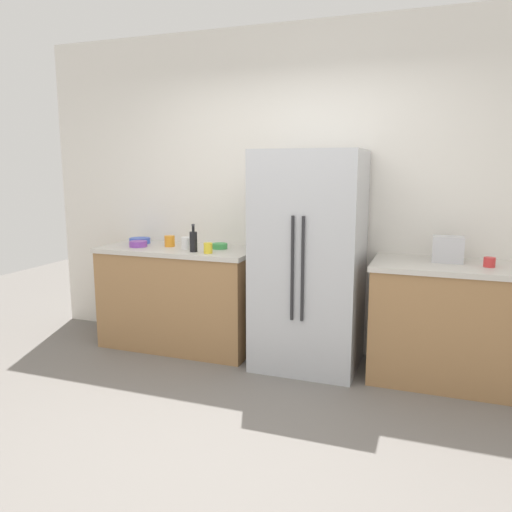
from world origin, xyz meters
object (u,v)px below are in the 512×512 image
at_px(refrigerator, 309,261).
at_px(cup_d, 170,241).
at_px(cup_a, 186,243).
at_px(bottle_a, 193,241).
at_px(cup_c, 208,248).
at_px(bowl_b, 140,241).
at_px(bowl_c, 220,246).
at_px(bowl_a, 138,244).
at_px(cup_b, 489,262).
at_px(toaster, 448,249).

xyz_separation_m(refrigerator, cup_d, (-1.33, 0.07, 0.09)).
height_order(refrigerator, cup_a, refrigerator).
bearing_deg(cup_d, bottle_a, -29.02).
relative_size(cup_c, bowl_b, 0.45).
bearing_deg(refrigerator, bowl_c, 172.67).
relative_size(bottle_a, bowl_a, 1.48).
xyz_separation_m(cup_a, bowl_c, (0.27, 0.11, -0.03)).
xyz_separation_m(cup_b, bowl_c, (-2.19, 0.09, -0.01)).
xyz_separation_m(toaster, cup_c, (-1.89, -0.26, -0.05)).
height_order(toaster, cup_c, toaster).
relative_size(toaster, cup_a, 2.14).
relative_size(bottle_a, bowl_b, 1.22).
bearing_deg(cup_d, cup_b, -1.16).
bearing_deg(cup_a, toaster, 3.11).
bearing_deg(bottle_a, toaster, 6.51).
bearing_deg(cup_b, bottle_a, -176.70).
relative_size(cup_a, bowl_c, 0.75).
bearing_deg(bowl_a, bowl_c, 11.47).
relative_size(refrigerator, cup_c, 19.95).
relative_size(cup_b, cup_d, 0.82).
relative_size(cup_b, cup_c, 0.92).
distance_m(refrigerator, cup_b, 1.34).
distance_m(bottle_a, cup_b, 2.33).
xyz_separation_m(toaster, bottle_a, (-2.04, -0.23, -0.01)).
bearing_deg(bowl_c, cup_d, -175.41).
relative_size(toaster, cup_b, 2.75).
xyz_separation_m(bottle_a, cup_c, (0.15, -0.03, -0.05)).
bearing_deg(cup_d, toaster, 1.08).
distance_m(toaster, cup_c, 1.91).
bearing_deg(bowl_a, refrigerator, 1.52).
xyz_separation_m(refrigerator, bottle_a, (-0.99, -0.12, 0.13)).
xyz_separation_m(toaster, bowl_b, (-2.75, 0.03, -0.07)).
distance_m(bottle_a, cup_c, 0.16).
xyz_separation_m(cup_a, cup_d, (-0.21, 0.07, -0.00)).
bearing_deg(cup_b, cup_c, -175.72).
bearing_deg(refrigerator, toaster, 6.23).
bearing_deg(cup_a, bowl_c, 22.17).
height_order(cup_c, bowl_c, cup_c).
distance_m(toaster, cup_b, 0.31).
bearing_deg(cup_d, cup_a, -19.45).
bearing_deg(cup_d, refrigerator, -3.03).
bearing_deg(cup_b, cup_a, -179.55).
xyz_separation_m(cup_c, bowl_c, (-0.01, 0.26, -0.02)).
xyz_separation_m(cup_a, bowl_a, (-0.47, -0.04, -0.03)).
bearing_deg(bowl_a, cup_c, -7.91).
xyz_separation_m(cup_d, bowl_c, (0.48, 0.04, -0.03)).
bearing_deg(cup_a, cup_c, -26.93).
height_order(cup_b, bowl_b, cup_b).
xyz_separation_m(bottle_a, cup_d, (-0.34, 0.19, -0.04)).
height_order(refrigerator, cup_d, refrigerator).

